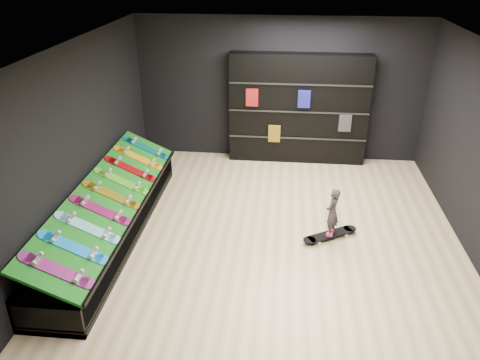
# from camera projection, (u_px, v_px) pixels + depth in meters

# --- Properties ---
(floor) EXTENTS (6.00, 7.00, 0.01)m
(floor) POSITION_uv_depth(u_px,v_px,m) (270.00, 244.00, 7.38)
(floor) COLOR beige
(floor) RESTS_ON ground
(ceiling) EXTENTS (6.00, 7.00, 0.01)m
(ceiling) POSITION_uv_depth(u_px,v_px,m) (277.00, 50.00, 6.04)
(ceiling) COLOR white
(ceiling) RESTS_ON ground
(wall_back) EXTENTS (6.00, 0.02, 3.00)m
(wall_back) POSITION_uv_depth(u_px,v_px,m) (280.00, 90.00, 9.82)
(wall_back) COLOR black
(wall_back) RESTS_ON ground
(wall_front) EXTENTS (6.00, 0.02, 3.00)m
(wall_front) POSITION_uv_depth(u_px,v_px,m) (256.00, 339.00, 3.60)
(wall_front) COLOR black
(wall_front) RESTS_ON ground
(wall_left) EXTENTS (0.02, 7.00, 3.00)m
(wall_left) POSITION_uv_depth(u_px,v_px,m) (72.00, 148.00, 6.98)
(wall_left) COLOR black
(wall_left) RESTS_ON ground
(display_rack) EXTENTS (0.90, 4.50, 0.50)m
(display_rack) POSITION_uv_depth(u_px,v_px,m) (112.00, 221.00, 7.50)
(display_rack) COLOR black
(display_rack) RESTS_ON ground
(turf_ramp) EXTENTS (0.92, 4.50, 0.46)m
(turf_ramp) POSITION_uv_depth(u_px,v_px,m) (111.00, 196.00, 7.29)
(turf_ramp) COLOR #0E5D11
(turf_ramp) RESTS_ON display_rack
(back_shelving) EXTENTS (2.88, 0.34, 2.30)m
(back_shelving) POSITION_uv_depth(u_px,v_px,m) (298.00, 109.00, 9.78)
(back_shelving) COLOR black
(back_shelving) RESTS_ON ground
(floor_skateboard) EXTENTS (0.95, 0.69, 0.09)m
(floor_skateboard) POSITION_uv_depth(u_px,v_px,m) (330.00, 236.00, 7.49)
(floor_skateboard) COLOR black
(floor_skateboard) RESTS_ON ground
(child) EXTENTS (0.20, 0.22, 0.48)m
(child) POSITION_uv_depth(u_px,v_px,m) (331.00, 221.00, 7.37)
(child) COLOR black
(child) RESTS_ON floor_skateboard
(display_board_0) EXTENTS (0.93, 0.22, 0.50)m
(display_board_0) POSITION_uv_depth(u_px,v_px,m) (57.00, 270.00, 5.59)
(display_board_0) COLOR #2626BF
(display_board_0) RESTS_ON turf_ramp
(display_board_1) EXTENTS (0.93, 0.22, 0.50)m
(display_board_1) POSITION_uv_depth(u_px,v_px,m) (74.00, 247.00, 6.01)
(display_board_1) COLOR blue
(display_board_1) RESTS_ON turf_ramp
(display_board_2) EXTENTS (0.93, 0.22, 0.50)m
(display_board_2) POSITION_uv_depth(u_px,v_px,m) (88.00, 228.00, 6.43)
(display_board_2) COLOR #0CB2E5
(display_board_2) RESTS_ON turf_ramp
(display_board_3) EXTENTS (0.93, 0.22, 0.50)m
(display_board_3) POSITION_uv_depth(u_px,v_px,m) (101.00, 210.00, 6.85)
(display_board_3) COLOR #E5198C
(display_board_3) RESTS_ON turf_ramp
(display_board_4) EXTENTS (0.93, 0.22, 0.50)m
(display_board_4) POSITION_uv_depth(u_px,v_px,m) (112.00, 195.00, 7.28)
(display_board_4) COLOR yellow
(display_board_4) RESTS_ON turf_ramp
(display_board_5) EXTENTS (0.93, 0.22, 0.50)m
(display_board_5) POSITION_uv_depth(u_px,v_px,m) (122.00, 181.00, 7.70)
(display_board_5) COLOR green
(display_board_5) RESTS_ON turf_ramp
(display_board_6) EXTENTS (0.93, 0.22, 0.50)m
(display_board_6) POSITION_uv_depth(u_px,v_px,m) (131.00, 169.00, 8.12)
(display_board_6) COLOR red
(display_board_6) RESTS_ON turf_ramp
(display_board_7) EXTENTS (0.93, 0.22, 0.50)m
(display_board_7) POSITION_uv_depth(u_px,v_px,m) (139.00, 158.00, 8.54)
(display_board_7) COLOR orange
(display_board_7) RESTS_ON turf_ramp
(display_board_8) EXTENTS (0.93, 0.22, 0.50)m
(display_board_8) POSITION_uv_depth(u_px,v_px,m) (146.00, 148.00, 8.97)
(display_board_8) COLOR #0C8C99
(display_board_8) RESTS_ON turf_ramp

